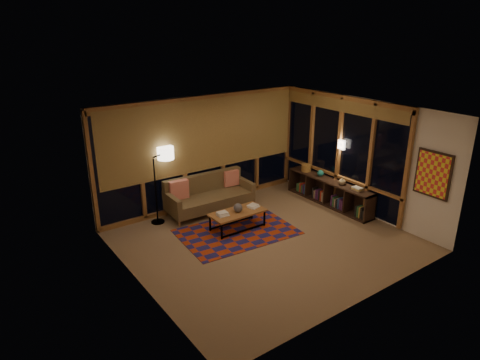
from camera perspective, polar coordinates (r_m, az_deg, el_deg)
floor at (r=9.01m, az=3.50°, el=-8.11°), size 5.50×5.00×0.01m
ceiling at (r=8.08m, az=3.91°, el=8.98°), size 5.50×5.00×0.01m
walls at (r=8.45m, az=3.70°, el=-0.03°), size 5.51×5.01×2.70m
window_wall_back at (r=10.34m, az=-4.83°, el=3.77°), size 5.30×0.16×2.60m
window_wall_right at (r=10.64m, az=12.92°, el=3.80°), size 0.16×3.70×2.60m
wall_art at (r=9.29m, az=24.32°, el=0.70°), size 0.06×0.74×0.94m
wall_sconce at (r=10.45m, az=13.40°, el=4.60°), size 0.12×0.18×0.22m
sofa at (r=10.19m, az=-4.04°, el=-2.00°), size 2.10×0.91×0.85m
pillow_left at (r=9.97m, az=-8.16°, el=-1.26°), size 0.47×0.20×0.45m
pillow_right at (r=10.63m, az=-1.19°, el=0.15°), size 0.40×0.16×0.39m
area_rug at (r=9.34m, az=-0.40°, el=-6.93°), size 2.57×1.82×0.01m
coffee_table at (r=9.41m, az=-0.33°, el=-5.38°), size 1.24×0.58×0.41m
book_stack_a at (r=9.14m, az=-2.35°, el=-4.53°), size 0.26×0.21×0.07m
book_stack_b at (r=9.54m, az=1.78°, el=-3.48°), size 0.28×0.25×0.05m
ceramic_pot at (r=9.28m, az=-0.27°, el=-3.70°), size 0.22×0.22×0.20m
floor_lamp at (r=9.63m, az=-11.21°, el=-0.99°), size 0.66×0.55×1.70m
bookshelf at (r=10.85m, az=11.79°, el=-1.57°), size 0.40×2.56×0.64m
basket at (r=11.23m, az=8.81°, el=1.62°), size 0.30×0.30×0.18m
teal_bowl at (r=10.92m, az=10.68°, el=0.90°), size 0.20×0.20×0.16m
vase at (r=10.47m, az=13.46°, el=-0.10°), size 0.20×0.20×0.19m
shelf_book_stack at (r=10.21m, az=15.38°, el=-1.14°), size 0.17×0.24×0.07m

